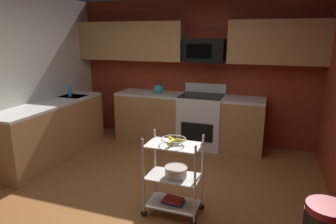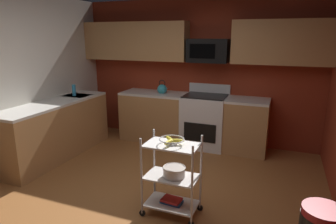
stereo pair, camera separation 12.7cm
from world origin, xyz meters
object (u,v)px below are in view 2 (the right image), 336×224
rolling_cart (172,177)px  fruit_bowl (172,140)px  kettle (162,89)px  microwave (208,51)px  dish_soap_bottle (74,90)px  oven_range (205,120)px  book_stack (172,201)px  mixing_bowl_large (174,172)px

rolling_cart → fruit_bowl: size_ratio=3.36×
fruit_bowl → kettle: (-1.03, 2.21, 0.12)m
microwave → rolling_cart: microwave is taller
kettle → dish_soap_bottle: size_ratio=1.32×
oven_range → microwave: bearing=90.3°
oven_range → fruit_bowl: bearing=-84.6°
microwave → fruit_bowl: 2.47m
microwave → dish_soap_bottle: bearing=-157.0°
fruit_bowl → kettle: kettle is taller
book_stack → microwave: bearing=95.1°
kettle → rolling_cart: bearing=-65.0°
rolling_cart → fruit_bowl: rolling_cart is taller
oven_range → book_stack: size_ratio=4.38×
rolling_cart → book_stack: rolling_cart is taller
oven_range → book_stack: oven_range is taller
mixing_bowl_large → kettle: kettle is taller
rolling_cart → dish_soap_bottle: 2.82m
book_stack → kettle: (-1.03, 2.21, 0.84)m
kettle → mixing_bowl_large: bearing=-64.4°
microwave → mixing_bowl_large: 2.61m
book_stack → dish_soap_bottle: (-2.38, 1.40, 0.86)m
book_stack → dish_soap_bottle: size_ratio=1.26×
oven_range → rolling_cart: 2.22m
oven_range → rolling_cart: (0.21, -2.21, -0.03)m
rolling_cart → dish_soap_bottle: size_ratio=4.57×
fruit_bowl → kettle: size_ratio=1.03×
oven_range → mixing_bowl_large: bearing=-83.9°
dish_soap_bottle → rolling_cart: bearing=-30.5°
oven_range → microwave: size_ratio=1.57×
oven_range → rolling_cart: oven_range is taller
microwave → mixing_bowl_large: bearing=-84.2°
oven_range → microwave: microwave is taller
fruit_bowl → mixing_bowl_large: bearing=0.0°
microwave → fruit_bowl: microwave is taller
mixing_bowl_large → dish_soap_bottle: dish_soap_bottle is taller
microwave → kettle: bearing=-172.5°
microwave → book_stack: microwave is taller
rolling_cart → mixing_bowl_large: size_ratio=3.63×
book_stack → kettle: kettle is taller
microwave → kettle: size_ratio=2.65×
book_stack → dish_soap_bottle: bearing=149.5°
mixing_bowl_large → kettle: 2.50m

